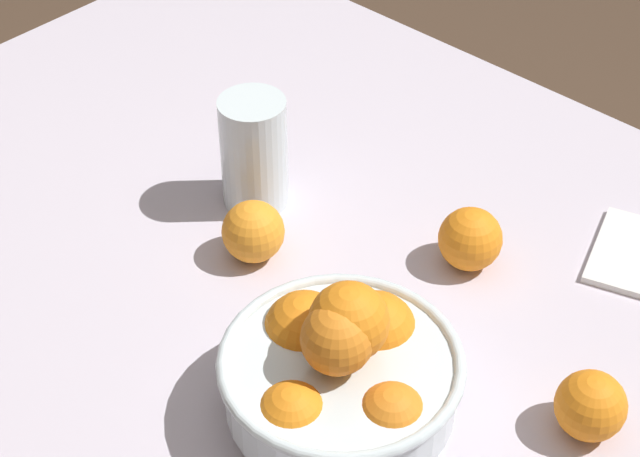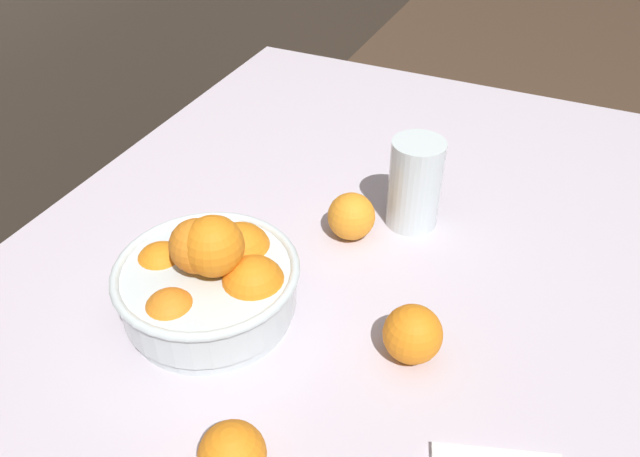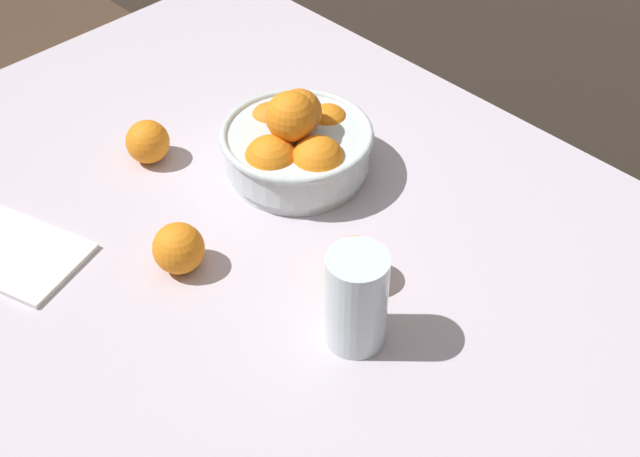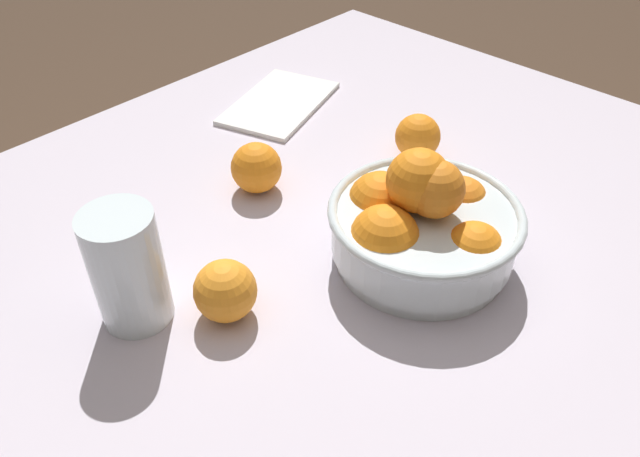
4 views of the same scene
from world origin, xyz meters
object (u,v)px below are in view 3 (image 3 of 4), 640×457
orange_loose_aside (178,248)px  juice_glass (356,302)px  orange_loose_front (355,262)px  orange_loose_near_bowl (148,142)px  fruit_bowl (297,145)px

orange_loose_aside → juice_glass: bearing=17.7°
juice_glass → orange_loose_aside: bearing=-162.3°
orange_loose_front → juice_glass: bearing=-45.9°
orange_loose_near_bowl → orange_loose_front: 0.41m
orange_loose_aside → fruit_bowl: bearing=98.0°
fruit_bowl → orange_loose_near_bowl: (-0.19, -0.14, -0.02)m
fruit_bowl → orange_loose_aside: fruit_bowl is taller
orange_loose_near_bowl → orange_loose_front: (0.41, 0.04, 0.00)m
orange_loose_front → orange_loose_near_bowl: bearing=-174.3°
juice_glass → orange_loose_front: size_ratio=1.98×
juice_glass → orange_loose_aside: size_ratio=1.96×
fruit_bowl → orange_loose_front: 0.24m
juice_glass → orange_loose_near_bowl: 0.48m
fruit_bowl → orange_loose_near_bowl: bearing=-143.1°
orange_loose_front → orange_loose_aside: (-0.19, -0.15, 0.00)m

